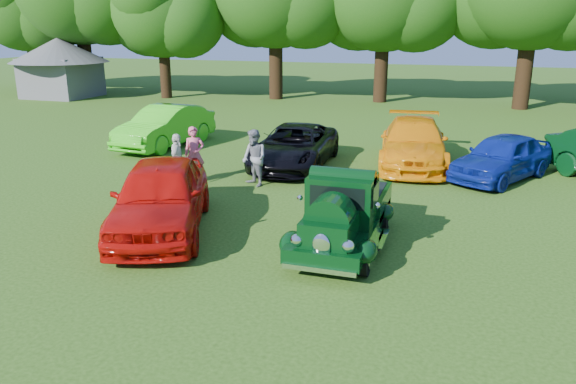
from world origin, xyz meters
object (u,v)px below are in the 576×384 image
(spectator_pink, at_px, (194,154))
(spectator_white, at_px, (177,160))
(back_car_orange, at_px, (414,143))
(back_car_blue, at_px, (502,157))
(red_convertible, at_px, (161,196))
(back_car_lime, at_px, (165,127))
(gazebo, at_px, (60,61))
(spectator_grey, at_px, (254,158))
(hero_pickup, at_px, (344,214))
(back_car_black, at_px, (294,146))

(spectator_pink, xyz_separation_m, spectator_white, (-0.27, -0.63, -0.06))
(back_car_orange, relative_size, back_car_blue, 1.29)
(back_car_orange, bearing_deg, red_convertible, -127.19)
(back_car_orange, xyz_separation_m, spectator_pink, (-6.34, -4.21, 0.07))
(back_car_orange, bearing_deg, back_car_lime, 173.00)
(back_car_lime, xyz_separation_m, gazebo, (-14.71, 12.04, 1.59))
(back_car_orange, distance_m, spectator_grey, 6.01)
(red_convertible, bearing_deg, back_car_orange, 37.65)
(spectator_grey, bearing_deg, back_car_blue, 60.60)
(hero_pickup, distance_m, back_car_blue, 7.87)
(spectator_grey, bearing_deg, hero_pickup, -9.74)
(red_convertible, height_order, spectator_pink, spectator_pink)
(spectator_pink, distance_m, spectator_white, 0.68)
(spectator_pink, relative_size, gazebo, 0.27)
(red_convertible, distance_m, spectator_white, 3.95)
(hero_pickup, distance_m, back_car_lime, 12.24)
(back_car_blue, height_order, spectator_grey, spectator_grey)
(back_car_orange, distance_m, gazebo, 27.44)
(red_convertible, xyz_separation_m, spectator_white, (-1.55, 3.64, -0.06))
(back_car_lime, height_order, spectator_pink, spectator_pink)
(hero_pickup, xyz_separation_m, spectator_white, (-5.89, 3.21, 0.08))
(red_convertible, height_order, spectator_grey, spectator_grey)
(red_convertible, height_order, back_car_blue, red_convertible)
(gazebo, bearing_deg, red_convertible, -46.63)
(hero_pickup, height_order, back_car_lime, hero_pickup)
(gazebo, bearing_deg, spectator_grey, -38.91)
(spectator_pink, height_order, spectator_white, spectator_pink)
(back_car_orange, xyz_separation_m, spectator_grey, (-4.35, -4.16, 0.07))
(spectator_pink, bearing_deg, back_car_lime, 99.28)
(spectator_pink, relative_size, spectator_grey, 1.00)
(spectator_pink, bearing_deg, back_car_orange, 3.87)
(hero_pickup, bearing_deg, gazebo, 139.72)
(back_car_black, height_order, back_car_orange, back_car_orange)
(back_car_black, bearing_deg, spectator_pink, -134.15)
(spectator_pink, bearing_deg, red_convertible, -103.08)
(red_convertible, relative_size, back_car_lime, 1.02)
(back_car_black, distance_m, spectator_grey, 2.73)
(back_car_lime, bearing_deg, back_car_blue, 0.57)
(spectator_white, xyz_separation_m, gazebo, (-17.95, 16.99, 1.60))
(red_convertible, xyz_separation_m, back_car_lime, (-4.78, 8.59, -0.05))
(red_convertible, bearing_deg, back_car_blue, 21.66)
(back_car_lime, bearing_deg, spectator_white, -51.10)
(spectator_white, distance_m, gazebo, 24.77)
(back_car_orange, height_order, spectator_white, spectator_white)
(back_car_black, distance_m, spectator_white, 4.32)
(back_car_lime, relative_size, gazebo, 0.77)
(back_car_lime, distance_m, spectator_pink, 5.56)
(hero_pickup, bearing_deg, back_car_lime, 138.21)
(back_car_black, height_order, gazebo, gazebo)
(back_car_orange, relative_size, gazebo, 0.86)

